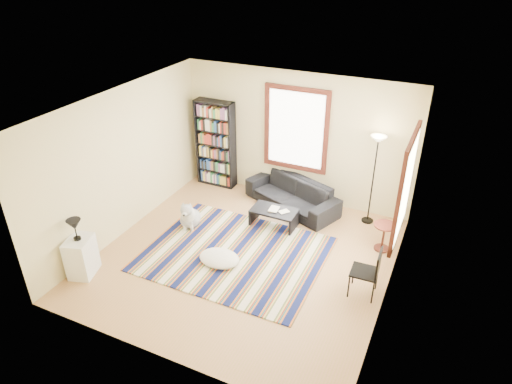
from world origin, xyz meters
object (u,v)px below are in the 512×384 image
at_px(dog, 190,213).
at_px(white_cabinet, 81,256).
at_px(coffee_table, 274,218).
at_px(floor_lamp, 373,181).
at_px(floor_cushion, 219,258).
at_px(bookshelf, 216,144).
at_px(side_table, 383,237).
at_px(folding_chair, 364,272).
at_px(sofa, 292,194).

bearing_deg(dog, white_cabinet, -129.59).
relative_size(coffee_table, floor_lamp, 0.48).
relative_size(coffee_table, floor_cushion, 1.20).
bearing_deg(bookshelf, side_table, -14.15).
xyz_separation_m(floor_cushion, folding_chair, (2.48, 0.27, 0.34)).
height_order(floor_cushion, white_cabinet, white_cabinet).
bearing_deg(bookshelf, folding_chair, -30.67).
bearing_deg(floor_cushion, white_cabinet, -147.87).
distance_m(floor_cushion, floor_lamp, 3.34).
distance_m(coffee_table, floor_lamp, 2.06).
bearing_deg(side_table, bookshelf, 165.85).
xyz_separation_m(bookshelf, side_table, (4.05, -1.02, -0.73)).
bearing_deg(folding_chair, dog, 169.54).
bearing_deg(white_cabinet, sofa, 38.90).
relative_size(side_table, dog, 0.88).
relative_size(sofa, dog, 3.40).
xyz_separation_m(floor_cushion, white_cabinet, (-1.97, -1.23, 0.26)).
bearing_deg(sofa, floor_lamp, 25.43).
height_order(sofa, floor_lamp, floor_lamp).
bearing_deg(coffee_table, dog, -153.92).
distance_m(floor_cushion, white_cabinet, 2.34).
bearing_deg(coffee_table, bookshelf, 149.81).
height_order(sofa, folding_chair, folding_chair).
height_order(sofa, floor_cushion, sofa).
relative_size(white_cabinet, dog, 1.14).
height_order(bookshelf, white_cabinet, bookshelf).
bearing_deg(coffee_table, side_table, 2.58).
bearing_deg(folding_chair, coffee_table, 146.77).
distance_m(sofa, folding_chair, 2.92).
height_order(floor_cushion, floor_lamp, floor_lamp).
height_order(side_table, folding_chair, folding_chair).
relative_size(coffee_table, folding_chair, 1.05).
xyz_separation_m(sofa, floor_cushion, (-0.46, -2.37, -0.21)).
xyz_separation_m(side_table, white_cabinet, (-4.50, -2.86, 0.08)).
bearing_deg(bookshelf, white_cabinet, -96.63).
bearing_deg(dog, floor_cushion, -52.30).
relative_size(bookshelf, white_cabinet, 2.86).
distance_m(coffee_table, white_cabinet, 3.64).
height_order(side_table, dog, dog).
distance_m(side_table, folding_chair, 1.36).
bearing_deg(floor_cushion, bookshelf, 119.84).
bearing_deg(white_cabinet, folding_chair, 1.52).
xyz_separation_m(floor_lamp, white_cabinet, (-4.04, -3.71, -0.58)).
relative_size(bookshelf, side_table, 3.70).
xyz_separation_m(bookshelf, coffee_table, (1.92, -1.12, -0.82)).
distance_m(bookshelf, floor_lamp, 3.60).
bearing_deg(dog, sofa, 29.19).
xyz_separation_m(sofa, folding_chair, (2.02, -2.10, 0.13)).
distance_m(bookshelf, coffee_table, 2.37).
distance_m(coffee_table, floor_cushion, 1.58).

